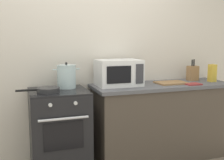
{
  "coord_description": "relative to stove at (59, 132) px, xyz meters",
  "views": [
    {
      "loc": [
        -0.75,
        -2.29,
        1.44
      ],
      "look_at": [
        0.25,
        0.6,
        1.0
      ],
      "focal_mm": 44.27,
      "sensor_mm": 36.0,
      "label": 1
    }
  ],
  "objects": [
    {
      "name": "stock_pot",
      "position": [
        0.11,
        0.11,
        0.59
      ],
      "size": [
        0.29,
        0.21,
        0.28
      ],
      "color": "silver",
      "rests_on": "stove"
    },
    {
      "name": "back_wall",
      "position": [
        0.65,
        0.37,
        0.79
      ],
      "size": [
        4.4,
        0.1,
        2.5
      ],
      "primitive_type": "cube",
      "color": "silver",
      "rests_on": "ground_plane"
    },
    {
      "name": "oven_mitt",
      "position": [
        1.56,
        -0.16,
        0.47
      ],
      "size": [
        0.18,
        0.14,
        0.02
      ],
      "primitive_type": "cube",
      "color": "#993333",
      "rests_on": "countertop_right"
    },
    {
      "name": "stove",
      "position": [
        0.0,
        0.0,
        0.0
      ],
      "size": [
        0.6,
        0.64,
        0.92
      ],
      "color": "black",
      "rests_on": "ground_plane"
    },
    {
      "name": "knife_block",
      "position": [
        1.76,
        0.14,
        0.56
      ],
      "size": [
        0.13,
        0.1,
        0.28
      ],
      "color": "#997047",
      "rests_on": "countertop_right"
    },
    {
      "name": "countertop_right",
      "position": [
        1.25,
        0.02,
        0.44
      ],
      "size": [
        1.7,
        0.6,
        0.04
      ],
      "primitive_type": "cube",
      "color": "#59595E",
      "rests_on": "lower_cabinet_right"
    },
    {
      "name": "lower_cabinet_right",
      "position": [
        1.25,
        0.02,
        -0.02
      ],
      "size": [
        1.64,
        0.56,
        0.88
      ],
      "primitive_type": "cube",
      "color": "#4C4238",
      "rests_on": "ground_plane"
    },
    {
      "name": "microwave",
      "position": [
        0.71,
        0.08,
        0.61
      ],
      "size": [
        0.5,
        0.37,
        0.3
      ],
      "color": "white",
      "rests_on": "countertop_right"
    },
    {
      "name": "cutting_board",
      "position": [
        1.36,
        0.0,
        0.47
      ],
      "size": [
        0.36,
        0.26,
        0.02
      ],
      "primitive_type": "cube",
      "color": "#997047",
      "rests_on": "countertop_right"
    },
    {
      "name": "pasta_box",
      "position": [
        1.93,
        -0.03,
        0.57
      ],
      "size": [
        0.08,
        0.08,
        0.22
      ],
      "primitive_type": "cube",
      "color": "gold",
      "rests_on": "countertop_right"
    },
    {
      "name": "frying_pan",
      "position": [
        -0.12,
        -0.1,
        0.48
      ],
      "size": [
        0.43,
        0.23,
        0.05
      ],
      "color": "#28282B",
      "rests_on": "stove"
    }
  ]
}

